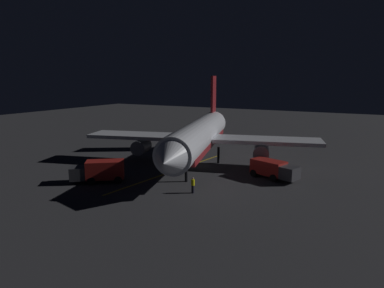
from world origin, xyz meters
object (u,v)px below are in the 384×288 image
at_px(traffic_cone_near_left, 172,165).
at_px(traffic_cone_near_right, 99,174).
at_px(baggage_truck, 100,171).
at_px(ground_crew_worker, 193,185).
at_px(catering_truck, 273,169).
at_px(airliner, 200,136).

height_order(traffic_cone_near_left, traffic_cone_near_right, same).
height_order(baggage_truck, ground_crew_worker, baggage_truck).
distance_m(catering_truck, traffic_cone_near_left, 13.94).
relative_size(baggage_truck, ground_crew_worker, 3.53).
bearing_deg(traffic_cone_near_right, airliner, -128.94).
bearing_deg(traffic_cone_near_right, ground_crew_worker, 178.96).
height_order(catering_truck, traffic_cone_near_left, catering_truck).
height_order(airliner, ground_crew_worker, airliner).
bearing_deg(catering_truck, ground_crew_worker, 56.58).
distance_m(catering_truck, ground_crew_worker, 11.17).
xyz_separation_m(baggage_truck, traffic_cone_near_left, (-3.78, -9.96, -1.07)).
xyz_separation_m(airliner, catering_truck, (-10.93, 1.76, -3.05)).
height_order(baggage_truck, traffic_cone_near_right, baggage_truck).
height_order(catering_truck, traffic_cone_near_right, catering_truck).
xyz_separation_m(ground_crew_worker, traffic_cone_near_right, (13.53, -0.25, -0.64)).
distance_m(ground_crew_worker, traffic_cone_near_right, 13.55).
bearing_deg(airliner, baggage_truck, 62.19).
relative_size(airliner, ground_crew_worker, 19.65).
xyz_separation_m(ground_crew_worker, traffic_cone_near_left, (7.73, -8.30, -0.64)).
bearing_deg(traffic_cone_near_left, ground_crew_worker, 132.95).
bearing_deg(airliner, ground_crew_worker, 113.36).
xyz_separation_m(airliner, traffic_cone_near_right, (8.75, 10.83, -3.96)).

